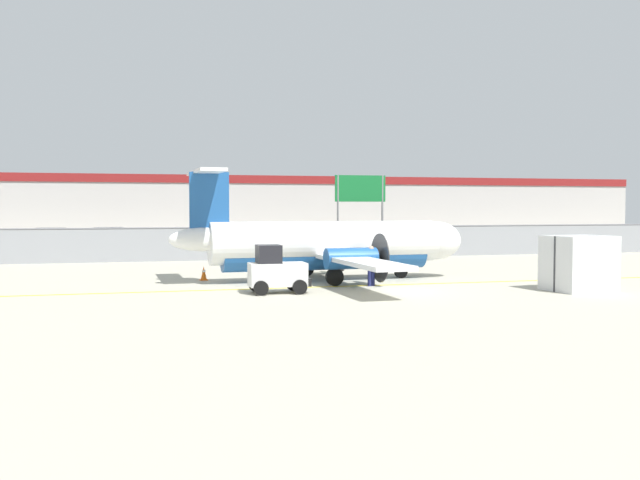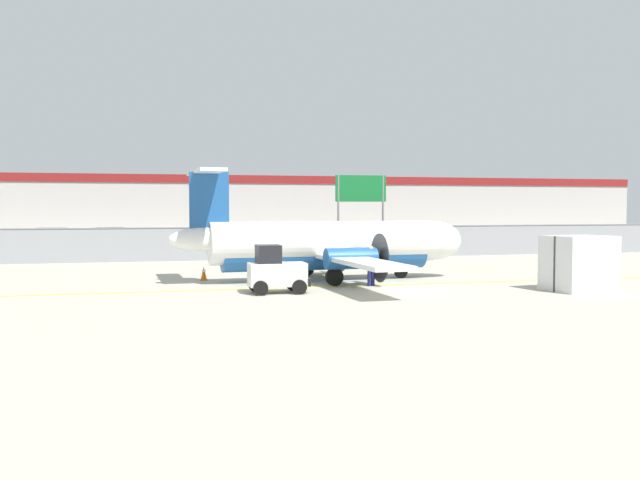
% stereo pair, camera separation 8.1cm
% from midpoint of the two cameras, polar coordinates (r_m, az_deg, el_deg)
% --- Properties ---
extents(ground_plane, '(140.00, 140.00, 0.01)m').
position_cam_midpoint_polar(ground_plane, '(30.44, 4.04, -3.65)').
color(ground_plane, '#B2AD99').
extents(perimeter_fence, '(98.00, 0.10, 2.10)m').
position_cam_midpoint_polar(perimeter_fence, '(45.75, -2.40, -0.13)').
color(perimeter_fence, gray).
rests_on(perimeter_fence, ground).
extents(parking_lot_strip, '(98.00, 17.00, 0.12)m').
position_cam_midpoint_polar(parking_lot_strip, '(57.08, -4.85, -0.64)').
color(parking_lot_strip, '#38383A').
rests_on(parking_lot_strip, ground).
extents(background_building, '(91.00, 8.10, 6.50)m').
position_cam_midpoint_polar(background_building, '(75.27, -7.27, 2.58)').
color(background_building, '#BCB7B2').
rests_on(background_building, ground).
extents(commuter_airplane, '(13.81, 16.05, 4.92)m').
position_cam_midpoint_polar(commuter_airplane, '(32.37, 0.93, -0.42)').
color(commuter_airplane, white).
rests_on(commuter_airplane, ground).
extents(baggage_tug, '(2.34, 1.40, 1.88)m').
position_cam_midpoint_polar(baggage_tug, '(27.66, -3.47, -2.51)').
color(baggage_tug, silver).
rests_on(baggage_tug, ground).
extents(ground_crew_worker, '(0.53, 0.45, 1.70)m').
position_cam_midpoint_polar(ground_crew_worker, '(30.19, 4.19, -1.89)').
color(ground_crew_worker, '#191E4C').
rests_on(ground_crew_worker, ground).
extents(cargo_container, '(2.63, 2.29, 2.20)m').
position_cam_midpoint_polar(cargo_container, '(30.22, 20.06, -1.76)').
color(cargo_container, silver).
rests_on(cargo_container, ground).
extents(traffic_cone_near_left, '(0.36, 0.36, 0.64)m').
position_cam_midpoint_polar(traffic_cone_near_left, '(35.47, 1.09, -2.24)').
color(traffic_cone_near_left, orange).
rests_on(traffic_cone_near_left, ground).
extents(traffic_cone_near_right, '(0.36, 0.36, 0.64)m').
position_cam_midpoint_polar(traffic_cone_near_right, '(32.91, -9.22, -2.66)').
color(traffic_cone_near_right, orange).
rests_on(traffic_cone_near_right, ground).
extents(parked_car_0, '(4.26, 2.12, 1.58)m').
position_cam_midpoint_polar(parked_car_0, '(60.13, -20.57, 0.16)').
color(parked_car_0, slate).
rests_on(parked_car_0, parking_lot_strip).
extents(parked_car_1, '(4.37, 2.39, 1.58)m').
position_cam_midpoint_polar(parked_car_1, '(60.03, -16.32, 0.22)').
color(parked_car_1, navy).
rests_on(parked_car_1, parking_lot_strip).
extents(parked_car_2, '(4.35, 2.33, 1.58)m').
position_cam_midpoint_polar(parked_car_2, '(56.38, -12.22, 0.11)').
color(parked_car_2, silver).
rests_on(parked_car_2, parking_lot_strip).
extents(parked_car_3, '(4.24, 2.08, 1.58)m').
position_cam_midpoint_polar(parked_car_3, '(55.13, -7.08, 0.10)').
color(parked_car_3, '#B28C19').
rests_on(parked_car_3, parking_lot_strip).
extents(parked_car_4, '(4.39, 2.43, 1.58)m').
position_cam_midpoint_polar(parked_car_4, '(61.61, -4.60, 0.38)').
color(parked_car_4, gray).
rests_on(parked_car_4, parking_lot_strip).
extents(parked_car_5, '(4.32, 2.26, 1.58)m').
position_cam_midpoint_polar(parked_car_5, '(60.98, 0.52, 0.36)').
color(parked_car_5, red).
rests_on(parked_car_5, parking_lot_strip).
extents(parked_car_6, '(4.29, 2.19, 1.58)m').
position_cam_midpoint_polar(parked_car_6, '(55.84, 6.45, 0.13)').
color(parked_car_6, black).
rests_on(parked_car_6, parking_lot_strip).
extents(parked_car_7, '(4.30, 2.21, 1.58)m').
position_cam_midpoint_polar(parked_car_7, '(62.78, 9.60, 0.39)').
color(parked_car_7, slate).
rests_on(parked_car_7, parking_lot_strip).
extents(highway_sign, '(3.60, 0.14, 5.50)m').
position_cam_midpoint_polar(highway_sign, '(48.79, 3.34, 3.59)').
color(highway_sign, slate).
rests_on(highway_sign, ground).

